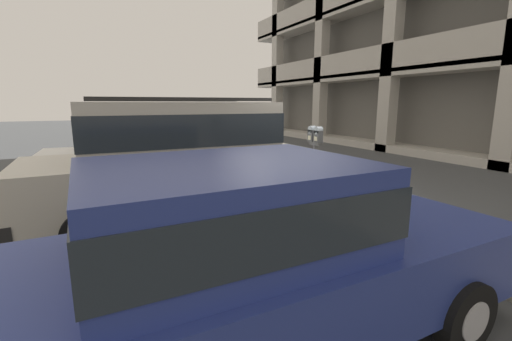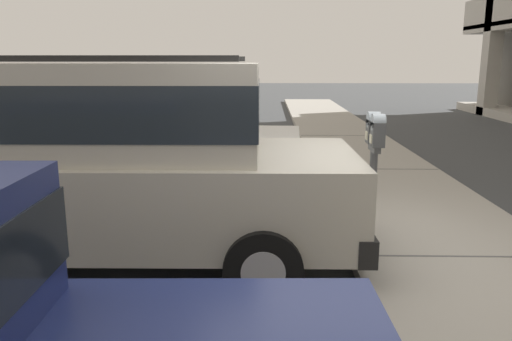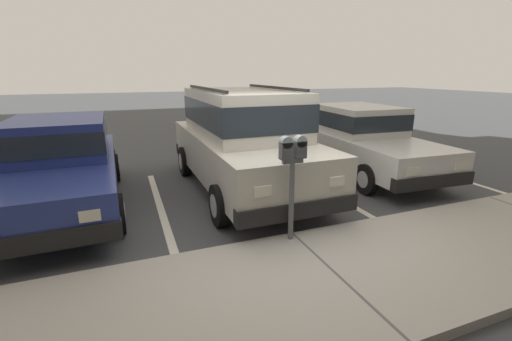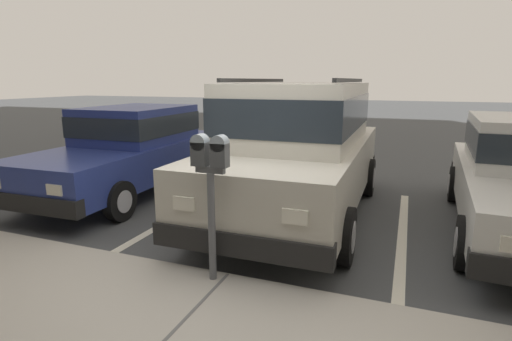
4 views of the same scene
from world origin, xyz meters
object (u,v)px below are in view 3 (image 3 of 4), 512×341
at_px(silver_suv, 242,136).
at_px(dark_hatchback, 61,162).
at_px(parking_meter_near, 293,164).
at_px(red_sedan, 360,137).

xyz_separation_m(silver_suv, dark_hatchback, (3.21, -0.24, -0.27)).
bearing_deg(silver_suv, parking_meter_near, 85.23).
xyz_separation_m(silver_suv, red_sedan, (-3.05, -0.30, -0.27)).
xyz_separation_m(red_sedan, dark_hatchback, (6.27, 0.06, 0.00)).
distance_m(red_sedan, parking_meter_near, 4.29).
distance_m(silver_suv, red_sedan, 3.08).
relative_size(silver_suv, dark_hatchback, 1.06).
relative_size(red_sedan, parking_meter_near, 3.22).
relative_size(red_sedan, dark_hatchback, 1.01).
xyz_separation_m(red_sedan, parking_meter_near, (3.23, 2.80, 0.36)).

